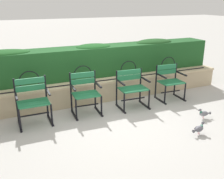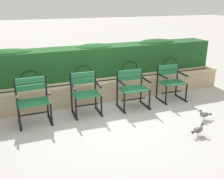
{
  "view_description": "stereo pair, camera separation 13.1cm",
  "coord_description": "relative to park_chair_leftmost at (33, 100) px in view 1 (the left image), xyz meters",
  "views": [
    {
      "loc": [
        -2.03,
        -4.47,
        2.29
      ],
      "look_at": [
        0.0,
        0.12,
        0.55
      ],
      "focal_mm": 41.44,
      "sensor_mm": 36.0,
      "label": 1
    },
    {
      "loc": [
        -1.91,
        -4.52,
        2.29
      ],
      "look_at": [
        0.0,
        0.12,
        0.55
      ],
      "focal_mm": 41.44,
      "sensor_mm": 36.0,
      "label": 2
    }
  ],
  "objects": [
    {
      "name": "park_chair_rightmost",
      "position": [
        3.2,
        0.03,
        -0.02
      ],
      "size": [
        0.61,
        0.55,
        0.82
      ],
      "color": "#237547",
      "rests_on": "ground"
    },
    {
      "name": "pigeon_far_side",
      "position": [
        3.18,
        -1.21,
        -0.36
      ],
      "size": [
        0.29,
        0.13,
        0.22
      ],
      "color": "gray",
      "rests_on": "ground"
    },
    {
      "name": "ground_plane",
      "position": [
        1.55,
        -0.38,
        -0.47
      ],
      "size": [
        60.0,
        60.0,
        0.0
      ],
      "primitive_type": "plane",
      "color": "#B7B5AF"
    },
    {
      "name": "iron_arch_fence",
      "position": [
        1.24,
        0.51,
        0.21
      ],
      "size": [
        6.26,
        0.02,
        0.42
      ],
      "color": "black",
      "rests_on": "stone_wall"
    },
    {
      "name": "stone_wall",
      "position": [
        1.55,
        0.59,
        -0.22
      ],
      "size": [
        6.79,
        0.41,
        0.5
      ],
      "color": "tan",
      "rests_on": "ground"
    },
    {
      "name": "hedge_row",
      "position": [
        1.56,
        1.09,
        0.42
      ],
      "size": [
        6.65,
        0.65,
        0.8
      ],
      "color": "#1E5123",
      "rests_on": "stone_wall"
    },
    {
      "name": "park_chair_centre_left",
      "position": [
        1.07,
        0.03,
        -0.01
      ],
      "size": [
        0.6,
        0.55,
        0.87
      ],
      "color": "#237547",
      "rests_on": "ground"
    },
    {
      "name": "pigeon_near_chairs",
      "position": [
        2.63,
        -1.69,
        -0.36
      ],
      "size": [
        0.29,
        0.13,
        0.22
      ],
      "color": "slate",
      "rests_on": "ground"
    },
    {
      "name": "park_chair_centre_right",
      "position": [
        2.13,
        -0.04,
        -0.01
      ],
      "size": [
        0.66,
        0.55,
        0.83
      ],
      "color": "#237547",
      "rests_on": "ground"
    },
    {
      "name": "park_chair_leftmost",
      "position": [
        0.0,
        0.0,
        0.0
      ],
      "size": [
        0.62,
        0.52,
        0.89
      ],
      "color": "#237547",
      "rests_on": "ground"
    }
  ]
}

